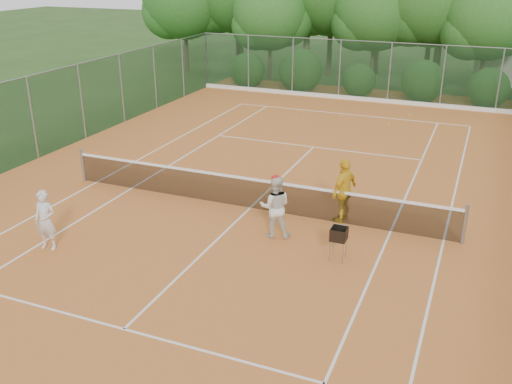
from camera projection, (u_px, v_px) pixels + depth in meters
ground at (250, 209)px, 16.77m from camera, size 120.00×120.00×0.00m
clay_court at (250, 209)px, 16.76m from camera, size 18.00×36.00×0.02m
tennis_net at (250, 192)px, 16.56m from camera, size 11.97×0.10×1.10m
player_white at (45, 220)px, 14.16m from camera, size 0.62×0.45×1.56m
player_center_grp at (275, 206)px, 14.77m from camera, size 0.98×0.87×1.72m
player_yellow at (344, 190)px, 15.61m from camera, size 0.76×1.16×1.84m
ball_hopper at (339, 235)px, 13.67m from camera, size 0.37×0.37×0.84m
stray_ball_a at (304, 116)px, 26.43m from camera, size 0.07×0.07×0.07m
stray_ball_b at (410, 115)px, 26.69m from camera, size 0.07×0.07×0.07m
stray_ball_c at (389, 124)px, 25.22m from camera, size 0.07×0.07×0.07m
court_markings at (250, 208)px, 16.76m from camera, size 11.03×23.83×0.01m
fence_back at (364, 71)px, 29.03m from camera, size 18.07×0.07×3.00m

